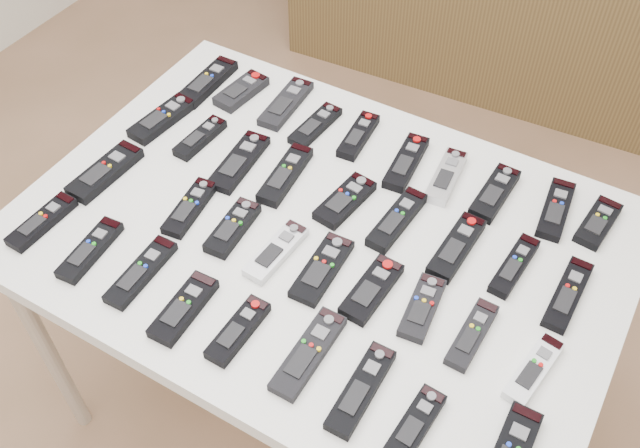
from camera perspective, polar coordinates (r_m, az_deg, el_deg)
The scene contains 38 objects.
ground at distance 2.16m, azimuth -4.64°, elevation -14.20°, with size 4.00×4.00×0.00m, color brown.
table at distance 1.54m, azimuth 0.00°, elevation -1.92°, with size 1.25×0.88×0.78m.
remote_0 at distance 1.88m, azimuth -8.97°, elevation 11.17°, with size 0.06×0.19×0.02m, color black.
remote_1 at distance 1.83m, azimuth -6.31°, elevation 10.53°, with size 0.06×0.15×0.02m, color black.
remote_2 at distance 1.79m, azimuth -2.74°, elevation 9.61°, with size 0.06×0.19×0.02m, color black.
remote_3 at distance 1.72m, azimuth -0.38°, elevation 7.89°, with size 0.05×0.16×0.02m, color black.
remote_4 at distance 1.70m, azimuth 3.09°, elevation 7.07°, with size 0.05×0.16×0.02m, color black.
remote_5 at distance 1.64m, azimuth 6.91°, elevation 4.92°, with size 0.05×0.18×0.02m, color black.
remote_6 at distance 1.62m, azimuth 10.06°, elevation 3.75°, with size 0.05×0.17×0.02m, color #B7B7BC.
remote_7 at distance 1.60m, azimuth 13.80°, elevation 2.42°, with size 0.05×0.17×0.02m, color black.
remote_8 at distance 1.61m, azimuth 18.34°, elevation 1.12°, with size 0.05×0.17×0.02m, color black.
remote_9 at distance 1.61m, azimuth 21.35°, elevation 0.09°, with size 0.05×0.14×0.02m, color black.
remote_10 at distance 1.78m, azimuth -12.52°, elevation 8.23°, with size 0.06×0.18×0.02m, color black.
remote_11 at distance 1.71m, azimuth -9.56°, elevation 6.82°, with size 0.04×0.15×0.02m, color black.
remote_12 at distance 1.64m, azimuth -6.48°, elevation 4.97°, with size 0.06×0.19×0.02m, color black.
remote_13 at distance 1.60m, azimuth -2.79°, elevation 3.96°, with size 0.05×0.19×0.02m, color black.
remote_14 at distance 1.54m, azimuth 2.01°, elevation 1.88°, with size 0.06×0.16×0.02m, color black.
remote_15 at distance 1.51m, azimuth 6.17°, elevation 0.35°, with size 0.05×0.18×0.02m, color black.
remote_16 at distance 1.48m, azimuth 10.86°, elevation -1.82°, with size 0.05×0.18×0.02m, color black.
remote_17 at distance 1.48m, azimuth 15.28°, elevation -3.24°, with size 0.04×0.16×0.02m, color black.
remote_18 at distance 1.47m, azimuth 19.21°, elevation -5.34°, with size 0.05×0.18×0.02m, color black.
remote_19 at distance 1.67m, azimuth -16.81°, elevation 4.03°, with size 0.06×0.19×0.02m, color black.
remote_20 at distance 1.55m, azimuth -10.37°, elevation 1.30°, with size 0.05×0.16×0.02m, color black.
remote_21 at distance 1.50m, azimuth -7.00°, elevation -0.29°, with size 0.05×0.15×0.02m, color black.
remote_22 at distance 1.45m, azimuth -3.53°, elevation -2.20°, with size 0.05×0.16×0.02m, color #B7B7BC.
remote_23 at distance 1.42m, azimuth 0.16°, elevation -3.60°, with size 0.06×0.18×0.02m, color black.
remote_24 at distance 1.39m, azimuth 4.16°, elevation -5.24°, with size 0.06×0.16×0.02m, color black.
remote_25 at distance 1.38m, azimuth 8.17°, elevation -6.64°, with size 0.05×0.15×0.02m, color black.
remote_26 at distance 1.36m, azimuth 12.06°, elevation -8.64°, with size 0.04×0.16×0.02m, color black.
remote_27 at distance 1.35m, azimuth 16.72°, elevation -11.11°, with size 0.04×0.16×0.02m, color silver.
remote_28 at distance 1.61m, azimuth -21.35°, elevation 0.18°, with size 0.05×0.16×0.02m, color black.
remote_29 at distance 1.52m, azimuth -17.91°, elevation -1.98°, with size 0.05×0.17×0.02m, color black.
remote_30 at distance 1.46m, azimuth -14.12°, elevation -3.74°, with size 0.05×0.18×0.02m, color black.
remote_31 at distance 1.39m, azimuth -10.85°, elevation -6.63°, with size 0.06×0.16×0.02m, color black.
remote_32 at distance 1.34m, azimuth -6.57°, elevation -8.46°, with size 0.05×0.15×0.02m, color black.
remote_33 at distance 1.31m, azimuth -0.92°, elevation -10.28°, with size 0.05×0.19×0.02m, color black.
remote_34 at distance 1.28m, azimuth 3.30°, elevation -13.06°, with size 0.05×0.19×0.02m, color black.
remote_35 at distance 1.25m, azimuth 7.61°, elevation -15.63°, with size 0.05×0.15×0.02m, color black.
Camera 1 is at (0.64, -0.77, 1.91)m, focal length 40.00 mm.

